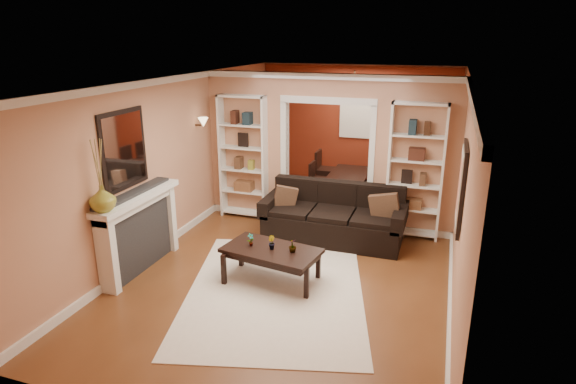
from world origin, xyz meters
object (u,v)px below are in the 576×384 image
(bookshelf_left, at_px, (244,158))
(dining_table, at_px, (350,185))
(sofa, at_px, (333,214))
(fireplace, at_px, (141,233))
(coffee_table, at_px, (272,265))
(bookshelf_right, at_px, (415,172))

(bookshelf_left, bearing_deg, dining_table, 47.22)
(sofa, distance_m, fireplace, 3.10)
(coffee_table, xyz_separation_m, fireplace, (-1.93, -0.25, 0.33))
(fireplace, xyz_separation_m, dining_table, (2.21, 4.33, -0.33))
(sofa, distance_m, bookshelf_left, 2.07)
(bookshelf_right, relative_size, dining_table, 1.59)
(sofa, xyz_separation_m, bookshelf_right, (1.24, 0.58, 0.69))
(bookshelf_left, xyz_separation_m, fireplace, (-0.54, -2.53, -0.57))
(coffee_table, relative_size, fireplace, 0.77)
(bookshelf_right, bearing_deg, bookshelf_left, 180.00)
(bookshelf_left, bearing_deg, sofa, -17.28)
(coffee_table, bearing_deg, bookshelf_left, 131.05)
(sofa, relative_size, bookshelf_left, 1.03)
(fireplace, distance_m, dining_table, 4.87)
(coffee_table, distance_m, fireplace, 1.97)
(bookshelf_left, xyz_separation_m, bookshelf_right, (3.10, 0.00, 0.00))
(sofa, height_order, fireplace, fireplace)
(sofa, height_order, bookshelf_left, bookshelf_left)
(sofa, bearing_deg, bookshelf_left, 162.72)
(coffee_table, xyz_separation_m, bookshelf_left, (-1.39, 2.28, 0.90))
(sofa, relative_size, fireplace, 1.40)
(sofa, relative_size, coffee_table, 1.81)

